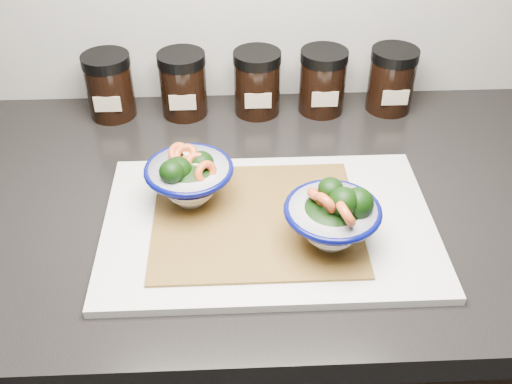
{
  "coord_description": "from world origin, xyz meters",
  "views": [
    {
      "loc": [
        0.04,
        0.76,
        1.45
      ],
      "look_at": [
        0.06,
        1.38,
        0.96
      ],
      "focal_mm": 42.0,
      "sensor_mm": 36.0,
      "label": 1
    }
  ],
  "objects_px": {
    "cutting_board": "(269,224)",
    "bowl_left": "(189,177)",
    "bowl_right": "(333,218)",
    "spice_jar_a": "(110,86)",
    "spice_jar_c": "(257,82)",
    "spice_jar_b": "(183,84)",
    "spice_jar_d": "(322,81)",
    "spice_jar_e": "(391,80)"
  },
  "relations": [
    {
      "from": "bowl_left",
      "to": "bowl_right",
      "type": "xyz_separation_m",
      "value": [
        0.19,
        -0.1,
        0.0
      ]
    },
    {
      "from": "spice_jar_b",
      "to": "spice_jar_d",
      "type": "bearing_deg",
      "value": 0.0
    },
    {
      "from": "bowl_right",
      "to": "spice_jar_d",
      "type": "xyz_separation_m",
      "value": [
        0.03,
        0.36,
        0.0
      ]
    },
    {
      "from": "cutting_board",
      "to": "spice_jar_d",
      "type": "relative_size",
      "value": 3.98
    },
    {
      "from": "bowl_right",
      "to": "spice_jar_d",
      "type": "bearing_deg",
      "value": 84.55
    },
    {
      "from": "bowl_right",
      "to": "spice_jar_a",
      "type": "bearing_deg",
      "value": 132.63
    },
    {
      "from": "cutting_board",
      "to": "spice_jar_e",
      "type": "bearing_deg",
      "value": 53.36
    },
    {
      "from": "spice_jar_d",
      "to": "spice_jar_e",
      "type": "distance_m",
      "value": 0.12
    },
    {
      "from": "spice_jar_e",
      "to": "spice_jar_a",
      "type": "bearing_deg",
      "value": 180.0
    },
    {
      "from": "bowl_left",
      "to": "spice_jar_e",
      "type": "relative_size",
      "value": 1.09
    },
    {
      "from": "cutting_board",
      "to": "bowl_right",
      "type": "xyz_separation_m",
      "value": [
        0.08,
        -0.05,
        0.05
      ]
    },
    {
      "from": "bowl_right",
      "to": "spice_jar_e",
      "type": "height_order",
      "value": "spice_jar_e"
    },
    {
      "from": "bowl_left",
      "to": "spice_jar_a",
      "type": "xyz_separation_m",
      "value": [
        -0.15,
        0.27,
        0.0
      ]
    },
    {
      "from": "spice_jar_a",
      "to": "spice_jar_d",
      "type": "relative_size",
      "value": 1.0
    },
    {
      "from": "spice_jar_a",
      "to": "spice_jar_b",
      "type": "distance_m",
      "value": 0.13
    },
    {
      "from": "spice_jar_a",
      "to": "spice_jar_e",
      "type": "bearing_deg",
      "value": 0.0
    },
    {
      "from": "spice_jar_c",
      "to": "spice_jar_e",
      "type": "relative_size",
      "value": 1.0
    },
    {
      "from": "cutting_board",
      "to": "bowl_left",
      "type": "bearing_deg",
      "value": 156.21
    },
    {
      "from": "bowl_right",
      "to": "spice_jar_d",
      "type": "height_order",
      "value": "spice_jar_d"
    },
    {
      "from": "spice_jar_b",
      "to": "spice_jar_e",
      "type": "height_order",
      "value": "same"
    },
    {
      "from": "spice_jar_b",
      "to": "spice_jar_c",
      "type": "relative_size",
      "value": 1.0
    },
    {
      "from": "spice_jar_a",
      "to": "bowl_left",
      "type": "bearing_deg",
      "value": -61.09
    },
    {
      "from": "spice_jar_a",
      "to": "spice_jar_e",
      "type": "height_order",
      "value": "same"
    },
    {
      "from": "bowl_left",
      "to": "spice_jar_c",
      "type": "distance_m",
      "value": 0.29
    },
    {
      "from": "spice_jar_c",
      "to": "spice_jar_b",
      "type": "bearing_deg",
      "value": 180.0
    },
    {
      "from": "bowl_right",
      "to": "spice_jar_c",
      "type": "xyz_separation_m",
      "value": [
        -0.08,
        0.36,
        0.0
      ]
    },
    {
      "from": "spice_jar_e",
      "to": "bowl_left",
      "type": "bearing_deg",
      "value": -142.04
    },
    {
      "from": "spice_jar_d",
      "to": "spice_jar_c",
      "type": "bearing_deg",
      "value": 180.0
    },
    {
      "from": "spice_jar_b",
      "to": "spice_jar_e",
      "type": "relative_size",
      "value": 1.0
    },
    {
      "from": "bowl_left",
      "to": "spice_jar_d",
      "type": "relative_size",
      "value": 1.09
    },
    {
      "from": "bowl_left",
      "to": "spice_jar_c",
      "type": "bearing_deg",
      "value": 68.2
    },
    {
      "from": "spice_jar_a",
      "to": "spice_jar_d",
      "type": "xyz_separation_m",
      "value": [
        0.37,
        0.0,
        0.0
      ]
    },
    {
      "from": "spice_jar_e",
      "to": "bowl_right",
      "type": "bearing_deg",
      "value": -113.27
    },
    {
      "from": "bowl_right",
      "to": "spice_jar_c",
      "type": "distance_m",
      "value": 0.37
    },
    {
      "from": "bowl_left",
      "to": "spice_jar_d",
      "type": "height_order",
      "value": "spice_jar_d"
    },
    {
      "from": "spice_jar_a",
      "to": "spice_jar_c",
      "type": "height_order",
      "value": "same"
    },
    {
      "from": "bowl_left",
      "to": "spice_jar_d",
      "type": "distance_m",
      "value": 0.35
    },
    {
      "from": "bowl_right",
      "to": "spice_jar_b",
      "type": "distance_m",
      "value": 0.42
    },
    {
      "from": "cutting_board",
      "to": "spice_jar_a",
      "type": "xyz_separation_m",
      "value": [
        -0.25,
        0.31,
        0.05
      ]
    },
    {
      "from": "spice_jar_a",
      "to": "spice_jar_e",
      "type": "relative_size",
      "value": 1.0
    },
    {
      "from": "bowl_right",
      "to": "spice_jar_a",
      "type": "distance_m",
      "value": 0.49
    },
    {
      "from": "bowl_right",
      "to": "spice_jar_e",
      "type": "xyz_separation_m",
      "value": [
        0.16,
        0.36,
        0.0
      ]
    }
  ]
}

